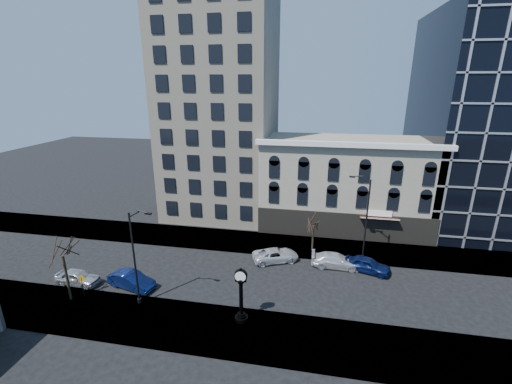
% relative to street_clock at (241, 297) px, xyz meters
% --- Properties ---
extents(ground, '(160.00, 160.00, 0.00)m').
position_rel_street_clock_xyz_m(ground, '(-2.73, 6.59, -2.36)').
color(ground, black).
rests_on(ground, ground).
extents(sidewalk_far, '(160.00, 6.00, 0.12)m').
position_rel_street_clock_xyz_m(sidewalk_far, '(-2.73, 14.59, -2.30)').
color(sidewalk_far, gray).
rests_on(sidewalk_far, ground).
extents(sidewalk_near, '(160.00, 6.00, 0.12)m').
position_rel_street_clock_xyz_m(sidewalk_near, '(-2.73, -1.41, -2.30)').
color(sidewalk_near, gray).
rests_on(sidewalk_near, ground).
extents(cream_tower, '(15.90, 15.40, 42.50)m').
position_rel_street_clock_xyz_m(cream_tower, '(-8.84, 25.47, 16.96)').
color(cream_tower, beige).
rests_on(cream_tower, ground).
extents(victorian_row, '(22.60, 11.19, 12.50)m').
position_rel_street_clock_xyz_m(victorian_row, '(9.27, 22.48, 3.64)').
color(victorian_row, gray).
rests_on(victorian_row, ground).
extents(glass_office, '(20.00, 20.15, 28.00)m').
position_rel_street_clock_xyz_m(glass_office, '(29.27, 27.50, 11.64)').
color(glass_office, black).
rests_on(glass_office, ground).
extents(street_clock, '(1.12, 1.12, 4.95)m').
position_rel_street_clock_xyz_m(street_clock, '(0.00, 0.00, 0.00)').
color(street_clock, black).
rests_on(street_clock, sidewalk_near).
extents(street_lamp_near, '(2.39, 0.58, 9.26)m').
position_rel_street_clock_xyz_m(street_lamp_near, '(-8.94, 0.50, 4.75)').
color(street_lamp_near, black).
rests_on(street_lamp_near, sidewalk_near).
extents(street_lamp_far, '(2.55, 0.54, 9.85)m').
position_rel_street_clock_xyz_m(street_lamp_far, '(10.40, 12.66, 5.20)').
color(street_lamp_far, black).
rests_on(street_lamp_far, sidewalk_far).
extents(bare_tree_near, '(4.17, 4.17, 7.16)m').
position_rel_street_clock_xyz_m(bare_tree_near, '(-16.10, -0.10, 3.17)').
color(bare_tree_near, '#302418').
rests_on(bare_tree_near, sidewalk_near).
extents(bare_tree_far, '(2.93, 2.93, 5.03)m').
position_rel_street_clock_xyz_m(bare_tree_far, '(5.49, 13.75, 1.55)').
color(bare_tree_far, '#302418').
rests_on(bare_tree_far, sidewalk_far).
extents(warning_sign, '(0.68, 0.30, 2.21)m').
position_rel_street_clock_xyz_m(warning_sign, '(-15.17, 0.52, -0.72)').
color(warning_sign, black).
rests_on(warning_sign, sidewalk_near).
extents(car_near_a, '(4.46, 1.92, 1.50)m').
position_rel_street_clock_xyz_m(car_near_a, '(-17.19, 2.40, -1.61)').
color(car_near_a, '#A5A8AD').
rests_on(car_near_a, ground).
extents(car_near_b, '(5.08, 2.75, 1.59)m').
position_rel_street_clock_xyz_m(car_near_b, '(-11.63, 2.83, -1.57)').
color(car_near_b, '#0C194C').
rests_on(car_near_b, ground).
extents(car_far_a, '(5.66, 4.20, 1.43)m').
position_rel_street_clock_xyz_m(car_far_a, '(1.50, 10.56, -1.65)').
color(car_far_a, silver).
rests_on(car_far_a, ground).
extents(car_far_b, '(5.23, 2.14, 1.52)m').
position_rel_street_clock_xyz_m(car_far_b, '(8.09, 10.48, -1.60)').
color(car_far_b, silver).
rests_on(car_far_b, ground).
extents(car_far_c, '(5.07, 3.21, 1.61)m').
position_rel_street_clock_xyz_m(car_far_c, '(11.33, 10.11, -1.56)').
color(car_far_c, '#0C194C').
rests_on(car_far_c, ground).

